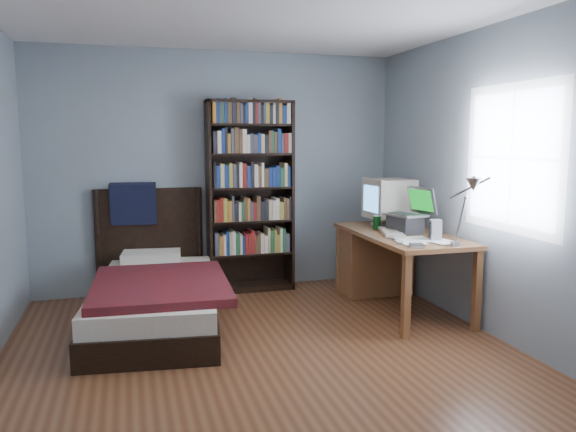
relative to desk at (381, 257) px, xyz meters
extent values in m
plane|color=#582E19|center=(-1.51, -1.29, -0.42)|extent=(4.20, 4.20, 0.00)
plane|color=white|center=(-1.51, -1.29, 2.08)|extent=(4.20, 4.20, 0.00)
cube|color=gray|center=(-1.51, 0.81, 0.83)|extent=(3.80, 0.04, 2.50)
cube|color=gray|center=(-1.51, -3.39, 0.83)|extent=(3.80, 0.04, 2.50)
cube|color=gray|center=(0.39, -1.29, 0.83)|extent=(0.04, 4.20, 2.50)
cube|color=white|center=(0.38, -1.44, 1.03)|extent=(0.01, 1.14, 1.14)
cube|color=white|center=(0.38, -1.44, 1.03)|extent=(0.01, 1.00, 1.00)
cube|color=brown|center=(0.00, -0.43, 0.29)|extent=(0.75, 1.56, 0.04)
cube|color=brown|center=(-0.33, -1.16, -0.07)|extent=(0.06, 0.06, 0.69)
cube|color=brown|center=(0.32, -1.16, -0.07)|extent=(0.06, 0.06, 0.69)
cube|color=brown|center=(-0.33, 0.30, -0.07)|extent=(0.06, 0.06, 0.69)
cube|color=brown|center=(0.32, 0.30, -0.07)|extent=(0.06, 0.06, 0.69)
cube|color=brown|center=(0.00, 0.13, -0.07)|extent=(0.69, 0.40, 0.68)
cube|color=#C1B5A0|center=(0.06, -0.01, 0.33)|extent=(0.27, 0.24, 0.03)
cylinder|color=#C1B5A0|center=(0.06, -0.01, 0.37)|extent=(0.10, 0.10, 0.06)
cube|color=#C1B5A0|center=(0.09, -0.01, 0.59)|extent=(0.42, 0.40, 0.38)
cube|color=#B9AE9A|center=(-0.11, -0.01, 0.59)|extent=(0.06, 0.40, 0.40)
cube|color=#4299F0|center=(-0.12, -0.01, 0.59)|extent=(0.03, 0.30, 0.26)
cube|color=#2D2D30|center=(0.04, -0.43, 0.39)|extent=(0.29, 0.32, 0.16)
cube|color=#BABABF|center=(0.04, -0.43, 0.48)|extent=(0.34, 0.40, 0.02)
cube|color=#2D2D30|center=(0.02, -0.43, 0.49)|extent=(0.23, 0.31, 0.00)
cube|color=#BABABF|center=(0.20, -0.43, 0.61)|extent=(0.16, 0.36, 0.25)
cube|color=#0CBF26|center=(0.19, -0.43, 0.61)|extent=(0.12, 0.29, 0.19)
cube|color=#99999E|center=(0.11, -1.15, 0.33)|extent=(0.06, 0.05, 0.04)
cylinder|color=#99999E|center=(0.11, -1.21, 0.54)|extent=(0.02, 0.14, 0.38)
cylinder|color=#99999E|center=(0.04, -1.42, 0.82)|extent=(0.16, 0.31, 0.19)
cone|color=#99999E|center=(-0.03, -1.57, 0.85)|extent=(0.12, 0.12, 0.10)
cube|color=#B9AE9A|center=(-0.12, -0.47, 0.33)|extent=(0.30, 0.49, 0.04)
cube|color=gray|center=(0.10, -0.86, 0.41)|extent=(0.11, 0.11, 0.18)
cylinder|color=#083B09|center=(-0.13, -0.18, 0.38)|extent=(0.07, 0.07, 0.13)
ellipsoid|color=silver|center=(0.00, -0.19, 0.33)|extent=(0.06, 0.11, 0.04)
cube|color=#BABABF|center=(-0.23, -0.73, 0.32)|extent=(0.06, 0.09, 0.02)
cube|color=gray|center=(-0.27, -0.93, 0.33)|extent=(0.08, 0.10, 0.02)
cube|color=gray|center=(-0.20, -1.09, 0.33)|extent=(0.14, 0.14, 0.02)
cube|color=black|center=(-1.64, 0.65, 0.58)|extent=(0.03, 0.30, 1.99)
cube|color=black|center=(-0.77, 0.65, 0.58)|extent=(0.03, 0.30, 1.99)
cube|color=black|center=(-1.20, 0.65, 1.56)|extent=(0.89, 0.30, 0.03)
cube|color=black|center=(-1.20, 0.65, -0.39)|extent=(0.89, 0.30, 0.06)
cube|color=black|center=(-1.20, 0.79, 0.58)|extent=(0.89, 0.02, 1.99)
cube|color=olive|center=(-1.20, 0.63, 0.61)|extent=(0.81, 0.22, 1.79)
cube|color=black|center=(-2.23, -0.24, -0.31)|extent=(1.24, 2.14, 0.22)
cube|color=beige|center=(-2.23, -0.24, -0.12)|extent=(1.20, 2.07, 0.16)
cube|color=maroon|center=(-2.20, -0.50, -0.01)|extent=(1.13, 1.37, 0.07)
cube|color=beige|center=(-2.23, 0.52, 0.01)|extent=(0.60, 0.42, 0.12)
cube|color=black|center=(-2.23, 0.77, 0.13)|extent=(1.08, 0.05, 1.10)
cylinder|color=black|center=(-2.74, 0.75, 0.13)|extent=(0.06, 0.06, 1.10)
cylinder|color=black|center=(-1.73, 0.75, 0.13)|extent=(0.06, 0.06, 1.10)
cube|color=black|center=(-2.38, 0.74, 0.53)|extent=(0.46, 0.20, 0.43)
camera|label=1|loc=(-2.44, -5.08, 1.18)|focal=35.00mm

